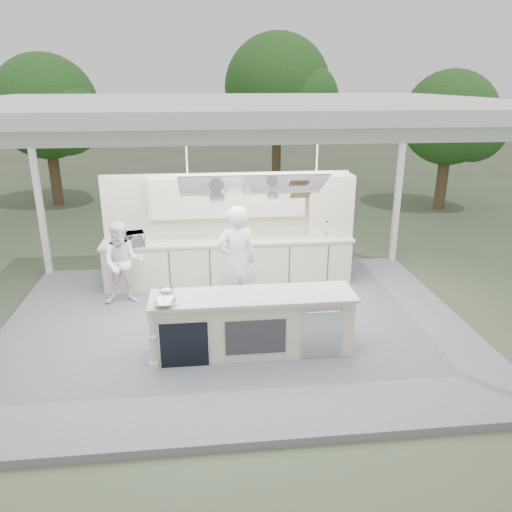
{
  "coord_description": "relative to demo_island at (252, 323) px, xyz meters",
  "views": [
    {
      "loc": [
        -0.52,
        -7.76,
        4.13
      ],
      "look_at": [
        0.39,
        0.4,
        1.22
      ],
      "focal_mm": 35.0,
      "sensor_mm": 36.0,
      "label": 1
    }
  ],
  "objects": [
    {
      "name": "back_counter",
      "position": [
        -0.18,
        2.81,
        0.0
      ],
      "size": [
        5.08,
        0.72,
        0.95
      ],
      "color": "beige",
      "rests_on": "stage_deck"
    },
    {
      "name": "demo_island",
      "position": [
        0.0,
        0.0,
        0.0
      ],
      "size": [
        3.1,
        0.79,
        0.95
      ],
      "color": "beige",
      "rests_on": "stage_deck"
    },
    {
      "name": "sous_chef",
      "position": [
        -2.2,
        2.06,
        0.31
      ],
      "size": [
        0.81,
        0.65,
        1.58
      ],
      "primitive_type": "imported",
      "rotation": [
        0.0,
        0.0,
        0.07
      ],
      "color": "white",
      "rests_on": "stage_deck"
    },
    {
      "name": "tree_cluster",
      "position": [
        -0.34,
        10.68,
        2.69
      ],
      "size": [
        19.55,
        9.4,
        5.85
      ],
      "color": "brown",
      "rests_on": "ground"
    },
    {
      "name": "ground",
      "position": [
        -0.18,
        0.91,
        -0.6
      ],
      "size": [
        90.0,
        90.0,
        0.0
      ],
      "primitive_type": "plane",
      "color": "#424F36",
      "rests_on": "ground"
    },
    {
      "name": "back_wall_unit",
      "position": [
        0.27,
        3.03,
        0.98
      ],
      "size": [
        5.05,
        0.48,
        2.25
      ],
      "color": "beige",
      "rests_on": "stage_deck"
    },
    {
      "name": "head_chef",
      "position": [
        -0.14,
        1.28,
        0.54
      ],
      "size": [
        0.83,
        0.64,
        2.03
      ],
      "primitive_type": "imported",
      "rotation": [
        0.0,
        0.0,
        3.37
      ],
      "color": "white",
      "rests_on": "stage_deck"
    },
    {
      "name": "tent",
      "position": [
        -0.18,
        0.9,
        3.11
      ],
      "size": [
        8.2,
        6.2,
        3.86
      ],
      "color": "white",
      "rests_on": "ground"
    },
    {
      "name": "bowl_small",
      "position": [
        -1.28,
        0.26,
        0.51
      ],
      "size": [
        0.24,
        0.24,
        0.07
      ],
      "primitive_type": "imported",
      "rotation": [
        0.0,
        0.0,
        0.06
      ],
      "color": "silver",
      "rests_on": "demo_island"
    },
    {
      "name": "toaster_oven",
      "position": [
        -2.08,
        2.61,
        0.61
      ],
      "size": [
        0.54,
        0.42,
        0.27
      ],
      "primitive_type": "imported",
      "rotation": [
        0.0,
        0.0,
        0.21
      ],
      "color": "#BBBDC2",
      "rests_on": "back_counter"
    },
    {
      "name": "bowl_large",
      "position": [
        -1.28,
        -0.24,
        0.51
      ],
      "size": [
        0.35,
        0.35,
        0.08
      ],
      "primitive_type": "imported",
      "rotation": [
        0.0,
        0.0,
        -0.08
      ],
      "color": "silver",
      "rests_on": "demo_island"
    },
    {
      "name": "stage_deck",
      "position": [
        -0.18,
        0.91,
        -0.54
      ],
      "size": [
        8.0,
        6.0,
        0.12
      ],
      "primitive_type": "cube",
      "color": "slate",
      "rests_on": "ground"
    }
  ]
}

